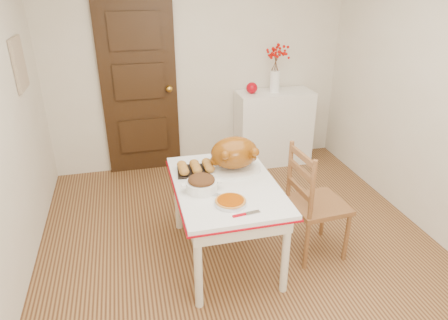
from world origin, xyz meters
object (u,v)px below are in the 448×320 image
object	(u,v)px
kitchen_table	(225,221)
turkey_platter	(234,155)
chair_oak	(318,202)
sideboard	(273,128)
pumpkin_pie	(231,201)

from	to	relation	value
kitchen_table	turkey_platter	world-z (taller)	turkey_platter
chair_oak	turkey_platter	xyz separation A→B (m)	(-0.64, 0.32, 0.36)
kitchen_table	chair_oak	size ratio (longest dim) A/B	1.20
sideboard	kitchen_table	size ratio (longest dim) A/B	0.77
turkey_platter	sideboard	bearing A→B (deg)	71.38
turkey_platter	pumpkin_pie	world-z (taller)	turkey_platter
kitchen_table	turkey_platter	distance (m)	0.55
chair_oak	pumpkin_pie	xyz separation A→B (m)	(-0.81, -0.19, 0.24)
sideboard	pumpkin_pie	xyz separation A→B (m)	(-1.09, -2.02, 0.28)
sideboard	chair_oak	bearing A→B (deg)	-98.67
sideboard	turkey_platter	distance (m)	1.80
chair_oak	pumpkin_pie	size ratio (longest dim) A/B	4.29
kitchen_table	pumpkin_pie	world-z (taller)	pumpkin_pie
sideboard	kitchen_table	world-z (taller)	sideboard
chair_oak	sideboard	bearing A→B (deg)	-12.75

